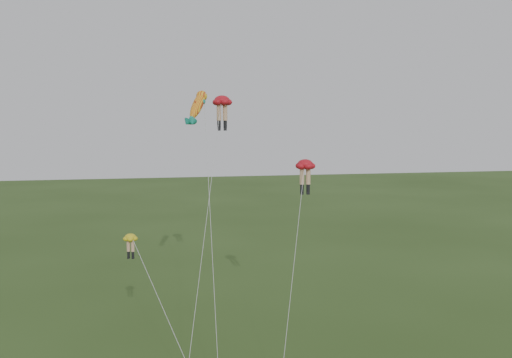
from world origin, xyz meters
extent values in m
ellipsoid|color=red|center=(1.40, 12.20, 19.02)|extent=(1.66, 1.66, 0.83)
cylinder|color=#D9A680|center=(1.15, 12.20, 18.04)|extent=(0.37, 0.37, 1.26)
cylinder|color=black|center=(1.15, 12.20, 17.09)|extent=(0.29, 0.29, 0.63)
cube|color=black|center=(1.15, 12.20, 16.69)|extent=(0.21, 0.37, 0.18)
cylinder|color=#D9A680|center=(1.66, 12.20, 18.04)|extent=(0.37, 0.37, 1.26)
cylinder|color=black|center=(1.66, 12.20, 17.09)|extent=(0.29, 0.29, 0.63)
cube|color=black|center=(1.66, 12.20, 16.69)|extent=(0.21, 0.37, 0.18)
cylinder|color=silver|center=(-0.77, 6.23, 9.82)|extent=(4.38, 11.97, 19.22)
ellipsoid|color=red|center=(6.80, 6.92, 14.15)|extent=(1.69, 1.69, 0.77)
cylinder|color=#D9A680|center=(6.57, 6.94, 13.24)|extent=(0.34, 0.34, 1.18)
cylinder|color=black|center=(6.57, 6.94, 12.36)|extent=(0.27, 0.27, 0.59)
cube|color=black|center=(6.57, 6.94, 11.98)|extent=(0.23, 0.36, 0.17)
cylinder|color=#D9A680|center=(7.03, 6.89, 13.24)|extent=(0.34, 0.34, 1.18)
cylinder|color=black|center=(7.03, 6.89, 12.36)|extent=(0.27, 0.27, 0.59)
cube|color=black|center=(7.03, 6.89, 11.98)|extent=(0.23, 0.36, 0.17)
cylinder|color=silver|center=(4.89, 3.23, 7.37)|extent=(3.87, 7.42, 14.32)
ellipsoid|color=gold|center=(-5.99, 5.69, 9.44)|extent=(1.29, 1.29, 0.51)
cylinder|color=#D9A680|center=(-6.14, 5.74, 8.84)|extent=(0.23, 0.23, 0.78)
cylinder|color=black|center=(-6.14, 5.74, 8.26)|extent=(0.18, 0.18, 0.39)
cube|color=black|center=(-6.14, 5.74, 8.01)|extent=(0.19, 0.25, 0.11)
cylinder|color=#D9A680|center=(-5.85, 5.64, 8.84)|extent=(0.23, 0.23, 0.78)
cylinder|color=black|center=(-5.85, 5.64, 8.26)|extent=(0.18, 0.18, 0.39)
cube|color=black|center=(-5.85, 5.64, 8.01)|extent=(0.19, 0.25, 0.11)
cylinder|color=silver|center=(-3.73, 0.63, 4.95)|extent=(4.57, 10.17, 9.49)
ellipsoid|color=yellow|center=(-0.77, 10.26, 18.61)|extent=(2.26, 2.78, 2.76)
sphere|color=yellow|center=(-0.77, 10.26, 18.61)|extent=(1.45, 1.56, 1.27)
cone|color=#148571|center=(-0.77, 10.26, 18.61)|extent=(1.25, 1.39, 1.20)
cone|color=#148571|center=(-0.77, 10.26, 18.61)|extent=(1.25, 1.39, 1.20)
cone|color=#148571|center=(-0.77, 10.26, 18.61)|extent=(0.71, 0.78, 0.67)
cone|color=#148571|center=(-0.77, 10.26, 18.61)|extent=(0.71, 0.78, 0.67)
cone|color=#BA3413|center=(-0.77, 10.26, 18.61)|extent=(0.73, 0.80, 0.66)
cylinder|color=silver|center=(-0.80, 4.87, 9.41)|extent=(0.09, 10.81, 18.40)
camera|label=1|loc=(-5.79, -33.54, 17.14)|focal=40.00mm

